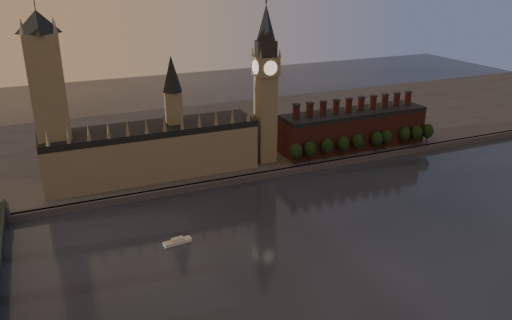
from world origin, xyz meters
The scene contains 17 objects.
ground centered at (0.00, 0.00, 0.00)m, with size 900.00×900.00×0.00m, color black.
north_bank centered at (0.00, 178.04, 2.00)m, with size 900.00×182.00×4.00m.
palace_of_westminster centered at (-64.41, 114.91, 21.63)m, with size 130.00×30.30×74.00m.
victoria_tower centered at (-120.00, 115.00, 59.09)m, with size 24.00×24.00×108.00m.
big_ben centered at (10.00, 110.00, 56.83)m, with size 15.00×15.00×107.00m.
chimney_block centered at (80.00, 110.00, 17.82)m, with size 110.00×25.00×37.00m.
embankment_tree_0 centered at (25.07, 94.11, 13.47)m, with size 8.60×8.60×14.88m.
embankment_tree_1 centered at (35.45, 94.02, 13.47)m, with size 8.60×8.60×14.88m.
embankment_tree_2 centered at (49.16, 95.03, 13.47)m, with size 8.60×8.60×14.88m.
embankment_tree_3 centered at (61.95, 94.93, 13.47)m, with size 8.60×8.60×14.88m.
embankment_tree_4 centered at (73.94, 95.31, 13.47)m, with size 8.60×8.60×14.88m.
embankment_tree_5 centered at (89.56, 94.04, 13.47)m, with size 8.60×8.60×14.88m.
embankment_tree_6 centered at (98.48, 95.42, 13.47)m, with size 8.60×8.60×14.88m.
embankment_tree_7 centered at (115.02, 95.30, 13.47)m, with size 8.60×8.60×14.88m.
embankment_tree_8 centered at (124.52, 93.63, 13.47)m, with size 8.60×8.60×14.88m.
embankment_tree_9 centered at (135.48, 94.12, 13.47)m, with size 8.60×8.60×14.88m.
river_boat centered at (-72.48, 32.88, 1.06)m, with size 14.20×5.45×2.77m.
Camera 1 is at (-122.94, -178.43, 125.46)m, focal length 35.00 mm.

